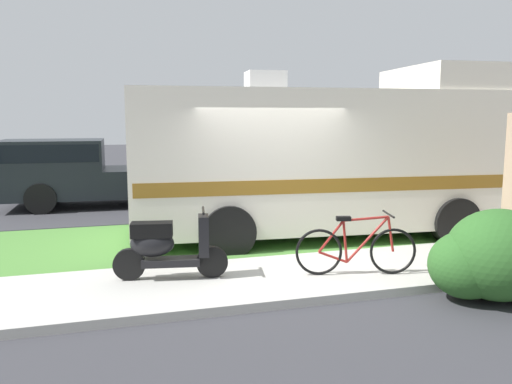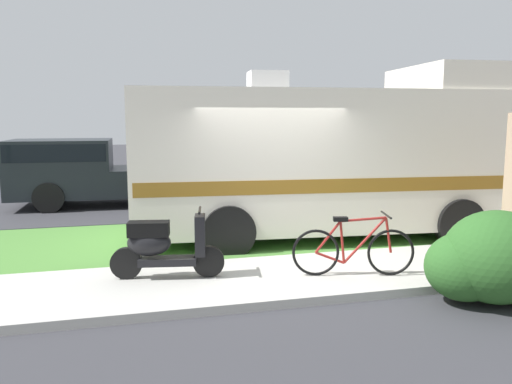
{
  "view_description": "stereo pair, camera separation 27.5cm",
  "coord_description": "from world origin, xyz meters",
  "views": [
    {
      "loc": [
        -2.64,
        -7.88,
        2.32
      ],
      "look_at": [
        -0.23,
        0.3,
        1.1
      ],
      "focal_mm": 36.05,
      "sensor_mm": 36.0,
      "label": 1
    },
    {
      "loc": [
        -2.38,
        -7.96,
        2.32
      ],
      "look_at": [
        -0.23,
        0.3,
        1.1
      ],
      "focal_mm": 36.05,
      "sensor_mm": 36.0,
      "label": 2
    }
  ],
  "objects": [
    {
      "name": "ground_plane",
      "position": [
        0.0,
        0.0,
        0.0
      ],
      "size": [
        80.0,
        80.0,
        0.0
      ],
      "primitive_type": "plane",
      "color": "#38383D"
    },
    {
      "name": "bottle_green",
      "position": [
        2.68,
        -1.14,
        0.24
      ],
      "size": [
        0.06,
        0.06,
        0.29
      ],
      "color": "brown",
      "rests_on": "ground"
    },
    {
      "name": "sidewalk",
      "position": [
        0.0,
        -1.2,
        0.06
      ],
      "size": [
        24.0,
        2.0,
        0.12
      ],
      "color": "beige",
      "rests_on": "ground"
    },
    {
      "name": "grass_strip",
      "position": [
        0.0,
        1.5,
        0.04
      ],
      "size": [
        24.0,
        3.4,
        0.08
      ],
      "color": "#4C8438",
      "rests_on": "ground"
    },
    {
      "name": "scooter",
      "position": [
        -1.88,
        -0.93,
        0.58
      ],
      "size": [
        1.57,
        0.57,
        0.97
      ],
      "color": "black",
      "rests_on": "ground"
    },
    {
      "name": "bush_by_porch",
      "position": [
        2.06,
        -2.69,
        0.55
      ],
      "size": [
        1.65,
        1.23,
        1.17
      ],
      "color": "#2D6026",
      "rests_on": "ground"
    },
    {
      "name": "bicycle",
      "position": [
        0.72,
        -1.5,
        0.5
      ],
      "size": [
        1.68,
        0.6,
        0.89
      ],
      "color": "black",
      "rests_on": "ground"
    },
    {
      "name": "pickup_truck_far",
      "position": [
        6.09,
        9.05,
        0.98
      ],
      "size": [
        5.31,
        2.19,
        1.84
      ],
      "color": "#1E478C",
      "rests_on": "ground"
    },
    {
      "name": "motorhome_rv",
      "position": [
        1.47,
        1.35,
        1.58
      ],
      "size": [
        7.36,
        3.2,
        3.33
      ],
      "color": "silver",
      "rests_on": "ground"
    },
    {
      "name": "pickup_truck_near",
      "position": [
        -3.05,
        6.42,
        0.95
      ],
      "size": [
        5.76,
        2.25,
        1.77
      ],
      "color": "#1E2328",
      "rests_on": "ground"
    }
  ]
}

